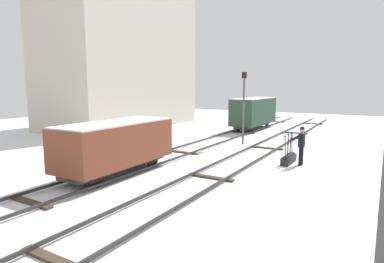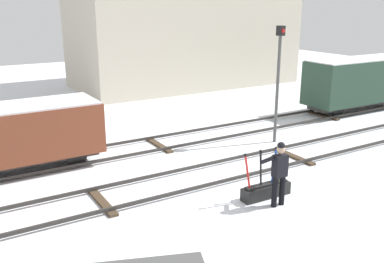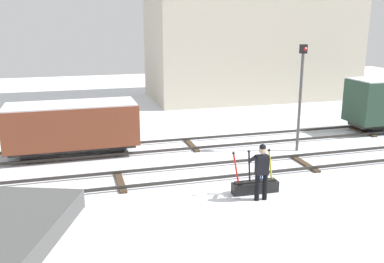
% 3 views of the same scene
% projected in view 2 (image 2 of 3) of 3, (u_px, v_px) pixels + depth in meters
% --- Properties ---
extents(ground_plane, '(60.00, 60.00, 0.00)m').
position_uv_depth(ground_plane, '(210.00, 177.00, 13.46)').
color(ground_plane, silver).
extents(track_main_line, '(44.00, 1.94, 0.18)m').
position_uv_depth(track_main_line, '(210.00, 174.00, 13.43)').
color(track_main_line, '#2D2B28').
rests_on(track_main_line, ground_plane).
extents(track_siding_near, '(44.00, 1.94, 0.18)m').
position_uv_depth(track_siding_near, '(159.00, 143.00, 16.35)').
color(track_siding_near, '#2D2B28').
rests_on(track_siding_near, ground_plane).
extents(switch_lever_frame, '(1.57, 0.39, 1.45)m').
position_uv_depth(switch_lever_frame, '(266.00, 189.00, 12.00)').
color(switch_lever_frame, black).
rests_on(switch_lever_frame, ground_plane).
extents(rail_worker, '(0.54, 0.67, 1.80)m').
position_uv_depth(rail_worker, '(279.00, 170.00, 11.31)').
color(rail_worker, black).
rests_on(rail_worker, ground_plane).
extents(signal_post, '(0.24, 0.32, 4.45)m').
position_uv_depth(signal_post, '(278.00, 74.00, 16.12)').
color(signal_post, '#4C4C4C').
rests_on(signal_post, ground_plane).
extents(freight_car_far_end, '(5.19, 2.04, 2.18)m').
position_uv_depth(freight_car_far_end, '(16.00, 134.00, 13.57)').
color(freight_car_far_end, '#2D2B28').
rests_on(freight_car_far_end, ground_plane).
extents(freight_car_back_track, '(6.04, 1.98, 2.62)m').
position_uv_depth(freight_car_back_track, '(359.00, 81.00, 21.46)').
color(freight_car_back_track, '#2D2B28').
rests_on(freight_car_back_track, ground_plane).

